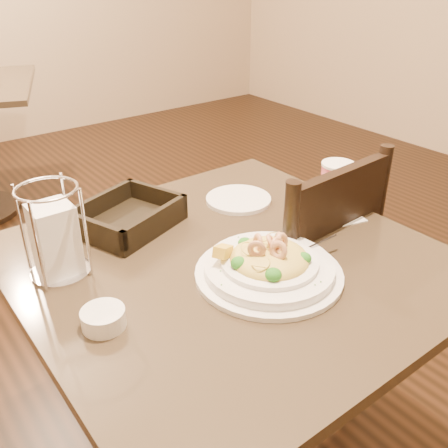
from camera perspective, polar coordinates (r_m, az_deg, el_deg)
main_table at (r=1.28m, az=0.56°, el=-13.01°), size 0.90×0.90×0.76m
dining_chair_near at (r=1.51m, az=7.82°, el=-7.04°), size 0.44×0.44×0.93m
pasta_bowl at (r=1.07m, az=5.14°, el=-4.62°), size 0.35×0.32×0.10m
drink_glass at (r=1.32m, az=12.62°, el=3.80°), size 0.16×0.16×0.15m
bread_basket at (r=1.28m, az=-10.90°, el=0.64°), size 0.29×0.27×0.07m
napkin_caddy at (r=1.10m, az=-18.75°, el=-1.48°), size 0.13×0.13×0.20m
side_plate at (r=1.40m, az=1.66°, el=2.83°), size 0.24×0.24×0.01m
butter_ramekin at (r=0.96m, az=-13.62°, el=-10.45°), size 0.10×0.10×0.04m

